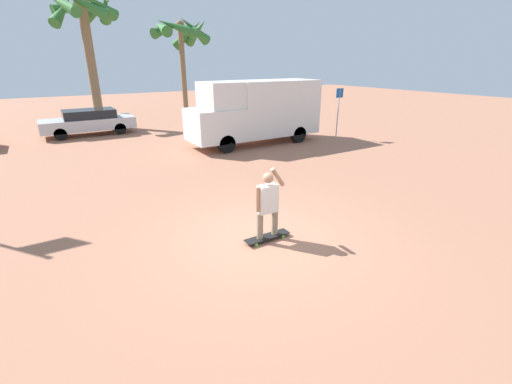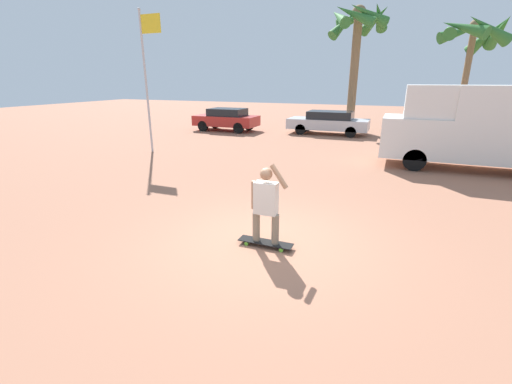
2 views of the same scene
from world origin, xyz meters
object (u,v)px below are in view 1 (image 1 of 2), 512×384
Objects in this scene: skateboard at (267,237)px; palm_tree_center_background at (85,18)px; street_sign at (338,107)px; parked_car_silver at (89,121)px; palm_tree_near_van at (181,34)px; camper_van at (257,110)px; person_skateboarder at (268,201)px.

palm_tree_center_background reaches higher than skateboard.
parked_car_silver is at bearing 143.35° from street_sign.
parked_car_silver reaches higher than skateboard.
parked_car_silver is 5.78m from palm_tree_center_background.
palm_tree_center_background is (-6.29, -2.27, 0.39)m from palm_tree_near_van.
palm_tree_near_van reaches higher than camper_van.
camper_van is 0.86× the size of palm_tree_center_background.
palm_tree_near_van is at bearing 86.24° from camper_van.
palm_tree_near_van is 2.69× the size of street_sign.
person_skateboarder is 0.23× the size of palm_tree_near_van.
person_skateboarder is at bearing -87.72° from palm_tree_center_background.
street_sign is at bearing -17.90° from camper_van.
camper_van reaches higher than street_sign.
person_skateboarder is 0.25× the size of camper_van.
palm_tree_center_background reaches higher than person_skateboarder.
camper_van is 1.38× the size of parked_car_silver.
palm_tree_center_background reaches higher than street_sign.
camper_van reaches higher than parked_car_silver.
camper_van is (4.87, 8.21, 1.48)m from skateboard.
palm_tree_near_van is (5.61, 19.36, 5.42)m from skateboard.
person_skateboarder reaches higher than parked_car_silver.
camper_van is 11.84m from palm_tree_near_van.
street_sign reaches higher than parked_car_silver.
skateboard is 18.06m from palm_tree_center_background.
person_skateboarder is 0.63× the size of street_sign.
street_sign is at bearing 38.28° from person_skateboarder.
palm_tree_near_van reaches higher than parked_car_silver.
camper_van is 11.33m from palm_tree_center_background.
street_sign is (8.80, 6.95, 0.67)m from person_skateboarder.
camper_van is at bearing -57.96° from palm_tree_center_background.
parked_car_silver is at bearing -147.22° from palm_tree_near_van.
skateboard is at bearing -141.71° from street_sign.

